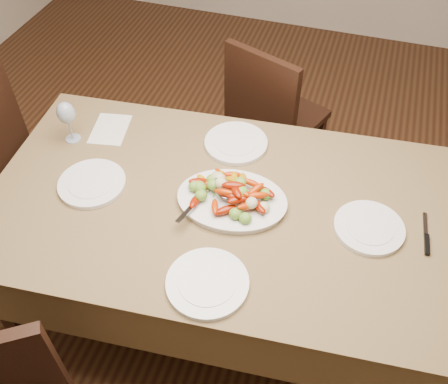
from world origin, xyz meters
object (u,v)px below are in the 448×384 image
object	(u,v)px
plate_right	(369,228)
plate_near	(207,283)
serving_platter	(232,201)
plate_far	(236,143)
plate_left	(92,183)
chair_far	(278,116)
dining_table	(224,260)
wine_glass	(68,121)

from	to	relation	value
plate_right	plate_near	xyz separation A→B (m)	(-0.49, -0.40, 0.00)
serving_platter	plate_far	size ratio (longest dim) A/B	1.51
plate_left	plate_far	size ratio (longest dim) A/B	0.99
chair_far	plate_right	distance (m)	1.08
dining_table	chair_far	distance (m)	0.94
plate_left	wine_glass	xyz separation A→B (m)	(-0.21, 0.22, 0.09)
dining_table	plate_right	size ratio (longest dim) A/B	7.18
serving_platter	plate_left	bearing A→B (deg)	-172.42
plate_left	dining_table	bearing A→B (deg)	7.21
chair_far	wine_glass	distance (m)	1.15
wine_glass	chair_far	bearing A→B (deg)	46.03
plate_near	plate_right	bearing A→B (deg)	39.50
plate_left	wine_glass	bearing A→B (deg)	133.11
serving_platter	plate_right	distance (m)	0.52
chair_far	wine_glass	world-z (taller)	wine_glass
plate_left	wine_glass	distance (m)	0.32
plate_left	plate_right	world-z (taller)	same
dining_table	plate_near	bearing A→B (deg)	-81.04
chair_far	plate_left	world-z (taller)	chair_far
plate_near	wine_glass	bearing A→B (deg)	146.70
dining_table	plate_far	world-z (taller)	plate_far
serving_platter	plate_near	distance (m)	0.37
dining_table	plate_right	distance (m)	0.67
plate_left	plate_far	xyz separation A→B (m)	(0.47, 0.40, 0.00)
dining_table	plate_left	distance (m)	0.66
plate_left	chair_far	bearing A→B (deg)	61.57
chair_far	plate_near	world-z (taller)	chair_far
serving_platter	wine_glass	bearing A→B (deg)	168.97
serving_platter	chair_far	bearing A→B (deg)	90.86
dining_table	plate_near	size ratio (longest dim) A/B	6.60
plate_far	plate_left	bearing A→B (deg)	-139.67
serving_platter	dining_table	bearing A→B (deg)	-166.00
chair_far	plate_far	distance (m)	0.67
plate_right	wine_glass	size ratio (longest dim) A/B	1.25
plate_near	chair_far	bearing A→B (deg)	91.86
chair_far	serving_platter	xyz separation A→B (m)	(0.01, -0.93, 0.30)
serving_platter	plate_far	xyz separation A→B (m)	(-0.08, 0.33, -0.00)
plate_far	plate_near	xyz separation A→B (m)	(0.11, -0.70, 0.00)
chair_far	plate_left	xyz separation A→B (m)	(-0.54, -1.00, 0.29)
serving_platter	plate_right	size ratio (longest dim) A/B	1.60
serving_platter	plate_far	distance (m)	0.34
plate_near	plate_left	bearing A→B (deg)	152.99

